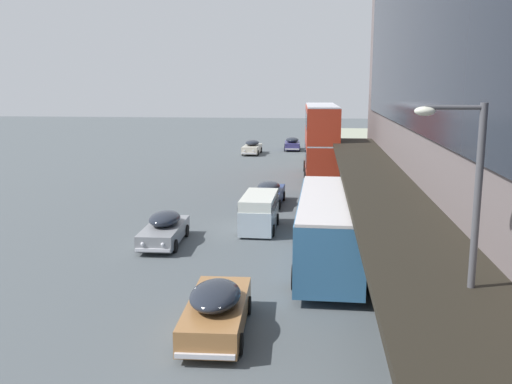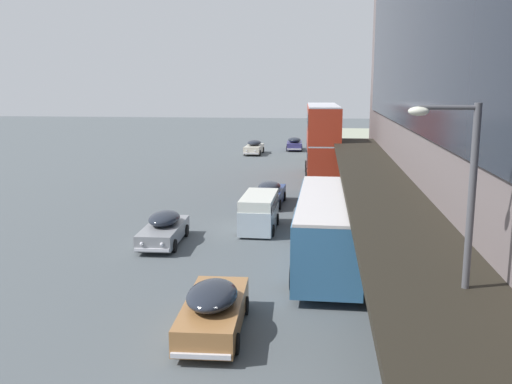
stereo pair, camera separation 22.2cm
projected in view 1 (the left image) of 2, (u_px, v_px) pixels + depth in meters
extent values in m
cube|color=black|center=(462.00, 322.00, 11.02)|extent=(3.20, 72.00, 0.24)
cube|color=#AD2F1B|center=(321.00, 158.00, 47.92)|extent=(2.84, 10.75, 2.80)
cube|color=black|center=(321.00, 154.00, 47.85)|extent=(2.86, 9.89, 1.23)
cube|color=silver|center=(321.00, 140.00, 47.64)|extent=(2.74, 10.74, 0.12)
cube|color=#AD2F1B|center=(321.00, 123.00, 47.37)|extent=(2.84, 10.75, 2.80)
cube|color=black|center=(321.00, 119.00, 47.31)|extent=(2.86, 9.89, 1.23)
cube|color=silver|center=(322.00, 105.00, 47.10)|extent=(2.74, 10.74, 0.12)
cube|color=black|center=(319.00, 106.00, 52.42)|extent=(1.26, 0.10, 0.36)
cylinder|color=black|center=(305.00, 166.00, 51.80)|extent=(0.28, 1.01, 1.00)
cylinder|color=black|center=(333.00, 166.00, 51.62)|extent=(0.28, 1.01, 1.00)
cylinder|color=black|center=(306.00, 179.00, 45.00)|extent=(0.28, 1.01, 1.00)
cylinder|color=black|center=(338.00, 179.00, 44.82)|extent=(0.28, 1.01, 1.00)
cylinder|color=black|center=(305.00, 174.00, 47.46)|extent=(0.28, 1.01, 1.00)
cylinder|color=black|center=(336.00, 174.00, 47.28)|extent=(0.28, 1.01, 1.00)
cube|color=teal|center=(329.00, 228.00, 24.96)|extent=(2.72, 10.50, 2.66)
cube|color=black|center=(329.00, 221.00, 24.90)|extent=(2.75, 9.66, 1.17)
cube|color=silver|center=(329.00, 197.00, 24.69)|extent=(2.62, 10.50, 0.12)
cube|color=black|center=(328.00, 183.00, 29.89)|extent=(1.29, 0.08, 0.36)
cylinder|color=black|center=(302.00, 232.00, 28.80)|extent=(0.26, 1.00, 1.00)
cylinder|color=black|center=(353.00, 234.00, 28.50)|extent=(0.26, 1.00, 1.00)
cylinder|color=black|center=(295.00, 277.00, 22.16)|extent=(0.26, 1.00, 1.00)
cylinder|color=black|center=(362.00, 280.00, 21.86)|extent=(0.26, 1.00, 1.00)
cube|color=tan|center=(320.00, 141.00, 61.93)|extent=(2.76, 10.52, 2.63)
cube|color=black|center=(320.00, 139.00, 61.87)|extent=(2.77, 9.68, 1.16)
cube|color=silver|center=(321.00, 129.00, 61.67)|extent=(2.66, 10.52, 0.12)
cube|color=black|center=(321.00, 128.00, 66.86)|extent=(1.25, 0.09, 0.36)
cylinder|color=black|center=(310.00, 148.00, 65.77)|extent=(0.28, 1.01, 1.00)
cylinder|color=black|center=(332.00, 149.00, 65.45)|extent=(0.28, 1.01, 1.00)
cylinder|color=black|center=(307.00, 156.00, 59.15)|extent=(0.28, 1.01, 1.00)
cylinder|color=black|center=(331.00, 156.00, 58.83)|extent=(0.28, 1.01, 1.00)
cube|color=navy|center=(292.00, 145.00, 68.23)|extent=(1.92, 4.38, 0.74)
ellipsoid|color=#1E232D|center=(292.00, 140.00, 67.89)|extent=(1.63, 2.43, 0.63)
cube|color=silver|center=(292.00, 145.00, 70.43)|extent=(1.65, 0.19, 0.14)
cube|color=silver|center=(292.00, 149.00, 66.11)|extent=(1.65, 0.19, 0.14)
sphere|color=silver|center=(288.00, 143.00, 70.38)|extent=(0.18, 0.18, 0.18)
sphere|color=silver|center=(296.00, 143.00, 70.32)|extent=(0.18, 0.18, 0.18)
cylinder|color=black|center=(285.00, 146.00, 69.64)|extent=(0.17, 0.65, 0.64)
cylinder|color=black|center=(299.00, 146.00, 69.53)|extent=(0.17, 0.65, 0.64)
cylinder|color=black|center=(285.00, 149.00, 67.02)|extent=(0.17, 0.65, 0.64)
cylinder|color=black|center=(300.00, 149.00, 66.92)|extent=(0.17, 0.65, 0.64)
cube|color=navy|center=(269.00, 195.00, 37.66)|extent=(1.87, 4.53, 0.79)
ellipsoid|color=#1E232D|center=(269.00, 186.00, 37.32)|extent=(1.57, 2.52, 0.58)
cube|color=silver|center=(273.00, 193.00, 39.92)|extent=(1.58, 0.19, 0.14)
cube|color=silver|center=(264.00, 206.00, 35.49)|extent=(1.58, 0.19, 0.14)
sphere|color=silver|center=(267.00, 188.00, 39.90)|extent=(0.18, 0.18, 0.18)
sphere|color=silver|center=(280.00, 189.00, 39.76)|extent=(0.18, 0.18, 0.18)
cylinder|color=black|center=(260.00, 195.00, 39.18)|extent=(0.17, 0.65, 0.64)
cylinder|color=black|center=(284.00, 196.00, 38.93)|extent=(0.17, 0.65, 0.64)
cylinder|color=black|center=(254.00, 204.00, 36.49)|extent=(0.17, 0.65, 0.64)
cylinder|color=black|center=(279.00, 205.00, 36.25)|extent=(0.17, 0.65, 0.64)
cube|color=beige|center=(252.00, 149.00, 64.35)|extent=(1.88, 4.67, 0.77)
ellipsoid|color=#1E232D|center=(252.00, 143.00, 64.45)|extent=(1.60, 2.59, 0.61)
cube|color=silver|center=(249.00, 153.00, 62.10)|extent=(1.65, 0.17, 0.14)
cube|color=silver|center=(255.00, 148.00, 66.69)|extent=(1.65, 0.17, 0.14)
sphere|color=silver|center=(253.00, 151.00, 62.01)|extent=(0.18, 0.18, 0.18)
sphere|color=silver|center=(245.00, 151.00, 62.14)|extent=(0.18, 0.18, 0.18)
cylinder|color=black|center=(258.00, 153.00, 62.89)|extent=(0.16, 0.64, 0.64)
cylinder|color=black|center=(242.00, 153.00, 63.13)|extent=(0.16, 0.64, 0.64)
cylinder|color=black|center=(261.00, 150.00, 65.68)|extent=(0.16, 0.64, 0.64)
cylinder|color=black|center=(246.00, 150.00, 65.91)|extent=(0.16, 0.64, 0.64)
cube|color=gray|center=(164.00, 232.00, 28.46)|extent=(1.87, 4.64, 0.74)
ellipsoid|color=#1E232D|center=(165.00, 218.00, 28.56)|extent=(1.60, 2.57, 0.65)
cube|color=silver|center=(153.00, 250.00, 26.20)|extent=(1.64, 0.17, 0.14)
cube|color=silver|center=(174.00, 225.00, 30.80)|extent=(1.64, 0.17, 0.14)
sphere|color=silver|center=(163.00, 245.00, 26.15)|extent=(0.18, 0.18, 0.18)
sphere|color=silver|center=(142.00, 244.00, 26.22)|extent=(0.18, 0.18, 0.18)
cylinder|color=black|center=(175.00, 246.00, 27.06)|extent=(0.16, 0.64, 0.64)
cylinder|color=black|center=(140.00, 245.00, 27.18)|extent=(0.16, 0.64, 0.64)
cylinder|color=black|center=(187.00, 231.00, 29.84)|extent=(0.16, 0.64, 0.64)
cylinder|color=black|center=(154.00, 230.00, 29.97)|extent=(0.16, 0.64, 0.64)
cube|color=#A16D3D|center=(217.00, 313.00, 18.38)|extent=(1.98, 4.84, 0.82)
ellipsoid|color=#1E232D|center=(215.00, 295.00, 18.01)|extent=(1.69, 2.68, 0.66)
cube|color=silver|center=(226.00, 293.00, 20.82)|extent=(1.74, 0.18, 0.14)
cube|color=silver|center=(205.00, 356.00, 16.04)|extent=(1.74, 0.18, 0.14)
sphere|color=silver|center=(212.00, 285.00, 20.77)|extent=(0.18, 0.18, 0.18)
sphere|color=silver|center=(240.00, 286.00, 20.70)|extent=(0.18, 0.18, 0.18)
cylinder|color=black|center=(197.00, 304.00, 19.95)|extent=(0.16, 0.64, 0.64)
cylinder|color=black|center=(249.00, 305.00, 19.83)|extent=(0.16, 0.64, 0.64)
cylinder|color=black|center=(180.00, 342.00, 17.05)|extent=(0.16, 0.64, 0.64)
cylinder|color=black|center=(240.00, 344.00, 16.92)|extent=(0.16, 0.64, 0.64)
cube|color=#B4C1C9|center=(259.00, 216.00, 31.15)|extent=(1.83, 4.33, 1.29)
cube|color=silver|center=(259.00, 202.00, 31.00)|extent=(1.80, 4.25, 0.83)
cube|color=black|center=(259.00, 204.00, 31.02)|extent=(1.87, 3.90, 0.41)
ellipsoid|color=#B4C1C9|center=(264.00, 206.00, 33.17)|extent=(1.62, 0.63, 1.11)
cylinder|color=black|center=(247.00, 218.00, 32.56)|extent=(0.17, 0.64, 0.64)
cylinder|color=black|center=(277.00, 219.00, 32.34)|extent=(0.17, 0.64, 0.64)
cylinder|color=black|center=(240.00, 229.00, 30.13)|extent=(0.17, 0.64, 0.64)
cylinder|color=black|center=(273.00, 230.00, 29.91)|extent=(0.17, 0.64, 0.64)
cylinder|color=#4C4C51|center=(472.00, 273.00, 12.49)|extent=(0.16, 0.16, 7.39)
cylinder|color=#4C4C51|center=(454.00, 107.00, 11.88)|extent=(1.20, 0.10, 0.10)
ellipsoid|color=silver|center=(425.00, 111.00, 11.95)|extent=(0.44, 0.28, 0.20)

